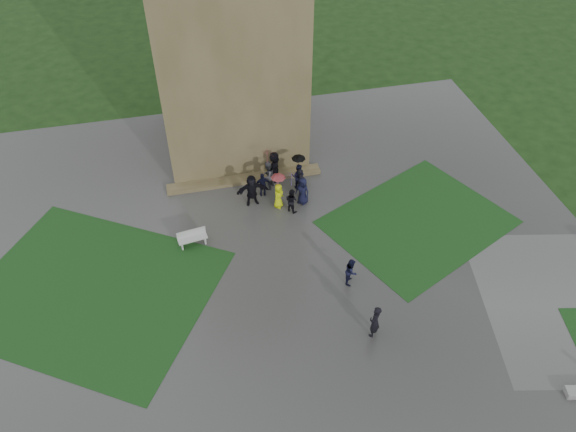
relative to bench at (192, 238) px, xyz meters
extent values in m
plane|color=black|center=(3.47, -6.05, -0.47)|extent=(120.00, 120.00, 0.00)
cube|color=#343431|center=(3.47, -4.05, -0.46)|extent=(34.00, 34.00, 0.02)
cube|color=#123412|center=(-5.03, -2.05, -0.44)|extent=(14.10, 13.46, 0.01)
cube|color=#123412|center=(11.97, -1.05, -0.44)|extent=(11.12, 10.15, 0.01)
cube|color=brown|center=(3.47, 4.55, -0.34)|extent=(9.00, 0.80, 0.22)
cube|color=#B3B2AE|center=(0.01, -0.07, -0.01)|extent=(1.55, 0.67, 0.06)
cube|color=#B3B2AE|center=(-0.58, -0.16, -0.24)|extent=(0.14, 0.41, 0.42)
cube|color=#B3B2AE|center=(0.60, 0.02, -0.24)|extent=(0.14, 0.41, 0.42)
cube|color=#B3B2AE|center=(-0.02, 0.15, 0.22)|extent=(1.49, 0.27, 0.40)
imported|color=black|center=(6.41, 2.77, 0.38)|extent=(0.56, 0.69, 1.65)
imported|color=black|center=(6.37, 3.25, 0.36)|extent=(0.90, 0.74, 1.61)
imported|color=black|center=(5.19, 4.23, 0.52)|extent=(1.39, 1.89, 1.94)
imported|color=#403F44|center=(4.68, 3.59, 0.46)|extent=(0.98, 0.99, 1.83)
imported|color=black|center=(4.28, 3.02, 0.31)|extent=(0.90, 0.52, 1.51)
imported|color=black|center=(3.56, 2.48, 0.50)|extent=(1.79, 0.71, 1.90)
imported|color=#CADB0C|center=(4.93, 1.90, 0.31)|extent=(0.86, 0.89, 1.51)
imported|color=black|center=(5.54, 1.40, 0.28)|extent=(0.77, 0.80, 1.45)
imported|color=black|center=(6.29, 1.91, 0.39)|extent=(0.97, 0.97, 1.67)
imported|color=#C9535A|center=(4.68, 3.59, 1.74)|extent=(1.07, 1.07, 0.98)
imported|color=#543799|center=(5.54, 1.40, 1.71)|extent=(0.91, 0.91, 0.84)
imported|color=black|center=(6.37, 3.25, 1.49)|extent=(0.74, 0.74, 0.65)
imported|color=#C9535A|center=(4.93, 1.90, 1.45)|extent=(0.75, 0.75, 0.66)
imported|color=black|center=(7.14, -4.24, 0.29)|extent=(0.69, 0.83, 1.49)
imported|color=black|center=(7.18, -7.40, 0.45)|extent=(0.77, 0.76, 1.80)
camera|label=1|loc=(0.20, -20.96, 20.19)|focal=35.00mm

